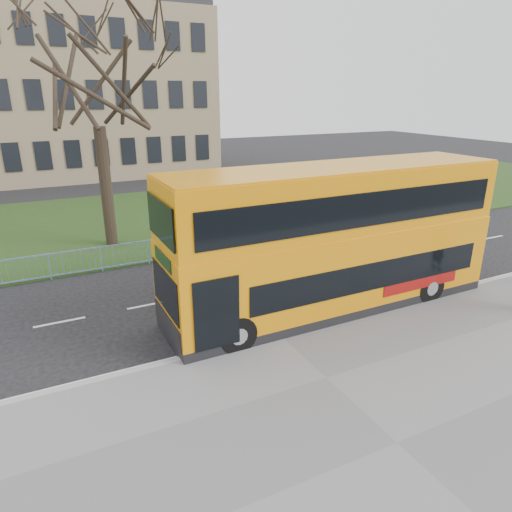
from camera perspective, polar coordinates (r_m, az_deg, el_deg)
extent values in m
plane|color=black|center=(15.56, 0.02, -7.55)|extent=(120.00, 120.00, 0.00)
cube|color=slate|center=(10.93, 17.18, -21.63)|extent=(80.00, 10.50, 0.12)
cube|color=#9B9A9D|center=(14.32, 2.82, -9.84)|extent=(80.00, 0.20, 0.14)
cube|color=#1F3A15|center=(28.29, -13.01, 4.70)|extent=(80.00, 15.40, 0.08)
cube|color=#8B7A58|center=(47.40, -26.31, 17.66)|extent=(30.00, 15.00, 14.00)
cube|color=orange|center=(15.84, 9.52, -1.44)|extent=(11.67, 2.83, 2.16)
cube|color=orange|center=(15.43, 9.78, 2.96)|extent=(11.67, 2.83, 0.37)
cube|color=orange|center=(15.15, 10.04, 7.15)|extent=(11.61, 2.77, 1.94)
cube|color=black|center=(15.20, 14.65, -2.41)|extent=(8.99, 0.08, 0.94)
cube|color=black|center=(14.12, 13.32, 5.61)|extent=(10.72, 0.09, 1.05)
cylinder|color=black|center=(13.32, -2.36, -9.78)|extent=(1.16, 0.32, 1.15)
cylinder|color=black|center=(17.47, 20.85, -3.67)|extent=(1.16, 0.32, 1.15)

